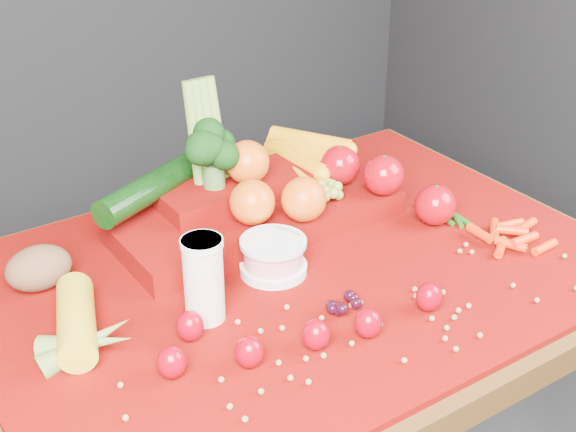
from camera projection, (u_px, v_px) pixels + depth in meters
table at (294, 318)px, 1.41m from camera, size 1.10×0.80×0.75m
red_cloth at (295, 269)px, 1.36m from camera, size 1.05×0.75×0.01m
milk_glass at (203, 277)px, 1.19m from camera, size 0.06×0.06×0.14m
yogurt_bowl at (273, 255)px, 1.32m from camera, size 0.11×0.11×0.06m
strawberry_scatter at (290, 330)px, 1.15m from camera, size 0.44×0.18×0.05m
dark_grape_cluster at (346, 303)px, 1.24m from camera, size 0.06×0.05×0.03m
soybean_scatter at (370, 322)px, 1.21m from camera, size 0.84×0.24×0.01m
corn_ear at (83, 336)px, 1.15m from camera, size 0.23×0.26×0.06m
potato at (39, 268)px, 1.28m from camera, size 0.11×0.08×0.07m
baby_carrot_pile at (515, 238)px, 1.41m from camera, size 0.18×0.17×0.03m
green_bean_pile at (444, 214)px, 1.51m from camera, size 0.14×0.12×0.01m
produce_mound at (265, 194)px, 1.46m from camera, size 0.61×0.37×0.27m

